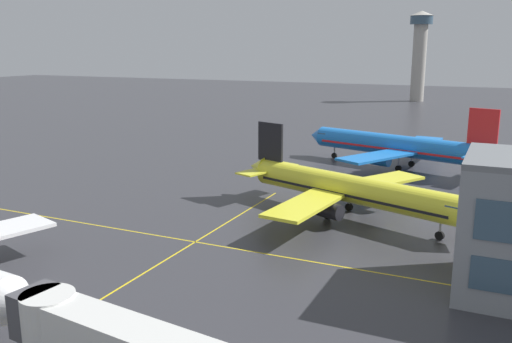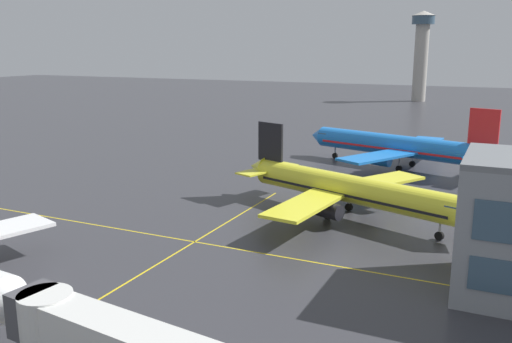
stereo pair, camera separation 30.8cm
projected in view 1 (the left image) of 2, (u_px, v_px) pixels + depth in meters
airliner_second_row at (348, 189)px, 66.92m from camera, size 32.91×28.16×10.51m
airliner_third_row at (399, 146)px, 94.26m from camera, size 35.82×30.55×11.32m
taxiway_markings at (71, 317)px, 42.45m from camera, size 127.27×82.03×0.01m
control_tower at (420, 49)px, 209.28m from camera, size 8.82×8.82×33.98m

